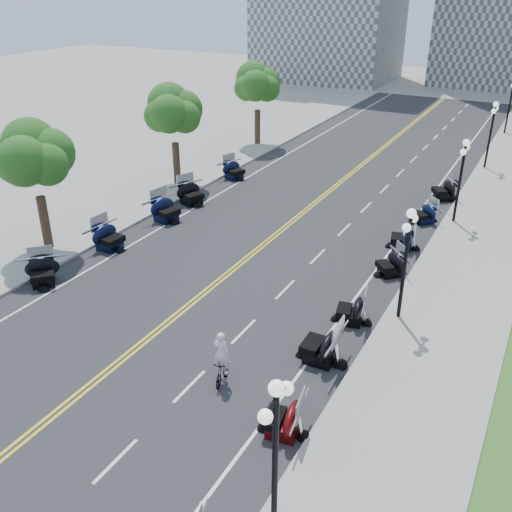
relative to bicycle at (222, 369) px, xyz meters
The scene contains 46 objects.
ground 5.14m from the bicycle, 142.35° to the left, with size 160.00×160.00×0.00m, color gray.
road 13.75m from the bicycle, 107.17° to the left, with size 16.00×90.00×0.01m, color #333335.
centerline_yellow_a 13.78m from the bicycle, 107.64° to the left, with size 0.12×90.00×0.00m, color yellow.
centerline_yellow_b 13.71m from the bicycle, 106.69° to the left, with size 0.12×90.00×0.00m, color yellow.
edge_line_north 13.34m from the bicycle, 79.88° to the left, with size 0.12×90.00×0.00m, color white.
edge_line_south 16.79m from the bicycle, 128.53° to the left, with size 0.12×90.00×0.00m, color white.
lane_dash_4 4.97m from the bicycle, 99.96° to the right, with size 0.12×2.00×0.00m, color white.
lane_dash_5 1.31m from the bicycle, 134.48° to the right, with size 0.12×2.00×0.00m, color white.
lane_dash_6 3.28m from the bicycle, 105.29° to the left, with size 0.12×2.00×0.00m, color white.
lane_dash_7 7.19m from the bicycle, 96.84° to the left, with size 0.12×2.00×0.00m, color white.
lane_dash_8 11.17m from the bicycle, 94.40° to the left, with size 0.12×2.00×0.00m, color white.
lane_dash_9 15.16m from the bicycle, 93.24° to the left, with size 0.12×2.00×0.00m, color white.
lane_dash_10 19.15m from the bicycle, 92.56° to the left, with size 0.12×2.00×0.00m, color white.
lane_dash_11 23.15m from the bicycle, 92.12° to the left, with size 0.12×2.00×0.00m, color white.
lane_dash_12 27.15m from the bicycle, 91.81° to the left, with size 0.12×2.00×0.00m, color white.
lane_dash_13 31.14m from the bicycle, 91.57° to the left, with size 0.12×2.00×0.00m, color white.
lane_dash_14 35.14m from the bicycle, 91.40° to the left, with size 0.12×2.00×0.00m, color white.
lane_dash_15 39.14m from the bicycle, 91.25° to the left, with size 0.12×2.00×0.00m, color white.
lane_dash_16 43.14m from the bicycle, 91.14° to the left, with size 0.12×2.00×0.00m, color white.
lane_dash_17 47.14m from the bicycle, 91.04° to the left, with size 0.12×2.00×0.00m, color white.
lane_dash_18 51.14m from the bicycle, 90.96° to the left, with size 0.12×2.00×0.00m, color white.
lane_dash_19 55.14m from the bicycle, 90.89° to the left, with size 0.12×2.00×0.00m, color white.
sidewalk_north 14.63m from the bicycle, 63.86° to the left, with size 5.00×90.00×0.15m, color #9E9991.
sidewalk_south 19.61m from the bicycle, 137.95° to the left, with size 5.00×90.00×0.15m, color #9E9991.
street_lamp_1 6.99m from the bicycle, 46.99° to the right, with size 0.50×1.20×4.90m, color black, non-canonical shape.
street_lamp_2 8.72m from the bicycle, 57.48° to the left, with size 0.50×1.20×4.90m, color black, non-canonical shape.
street_lamp_3 19.78m from the bicycle, 76.64° to the left, with size 0.50×1.20×4.90m, color black, non-canonical shape.
street_lamp_4 31.53m from the bicycle, 81.69° to the left, with size 0.50×1.20×4.90m, color black, non-canonical shape.
street_lamp_5 43.42m from the bicycle, 83.99° to the left, with size 0.50×1.20×4.90m, color black, non-canonical shape.
tree_2 15.56m from the bicycle, 159.95° to the left, with size 4.80×4.80×9.20m, color #235619, non-canonical shape.
tree_3 22.57m from the bicycle, 129.37° to the left, with size 4.80×4.80×9.20m, color #235619, non-canonical shape.
tree_4 32.62m from the bicycle, 115.76° to the left, with size 4.80×4.80×9.20m, color #235619, non-canonical shape.
motorcycle_n_4 3.42m from the bicycle, 23.72° to the right, with size 1.91×1.91×1.34m, color #590A0C, non-canonical shape.
motorcycle_n_5 3.92m from the bicycle, 45.98° to the left, with size 2.19×2.19×1.53m, color black, non-canonical shape.
motorcycle_n_6 6.57m from the bicycle, 64.64° to the left, with size 1.87×1.87×1.31m, color black, non-canonical shape.
motorcycle_n_7 11.34m from the bicycle, 74.38° to the left, with size 1.84×1.84×1.29m, color black, non-canonical shape.
motorcycle_n_8 14.50m from the bicycle, 78.95° to the left, with size 1.98×1.98×1.39m, color black, non-canonical shape.
motorcycle_n_9 18.62m from the bicycle, 80.88° to the left, with size 1.82×1.82×1.27m, color black, non-canonical shape.
motorcycle_n_10 23.18m from the bicycle, 82.17° to the left, with size 2.10×2.10×1.47m, color black, non-canonical shape.
motorcycle_s_5 11.50m from the bicycle, 169.19° to the left, with size 2.02×2.02×1.41m, color black, non-canonical shape.
motorcycle_s_6 13.02m from the bicycle, 149.04° to the left, with size 2.14×2.14×1.50m, color black, non-canonical shape.
motorcycle_s_7 15.68m from the bicycle, 133.60° to the left, with size 2.20×2.20×1.54m, color black, non-canonical shape.
motorcycle_s_8 18.18m from the bicycle, 127.50° to the left, with size 2.18×2.18×1.53m, color black, non-canonical shape.
motorcycle_s_9 23.06m from the bicycle, 119.06° to the left, with size 2.01×2.01×1.41m, color black, non-canonical shape.
bicycle is the anchor object (origin of this frame).
cyclist_rider 1.34m from the bicycle, ahead, with size 0.63×0.41×1.72m, color white.
Camera 1 is at (13.04, -17.28, 13.34)m, focal length 40.00 mm.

